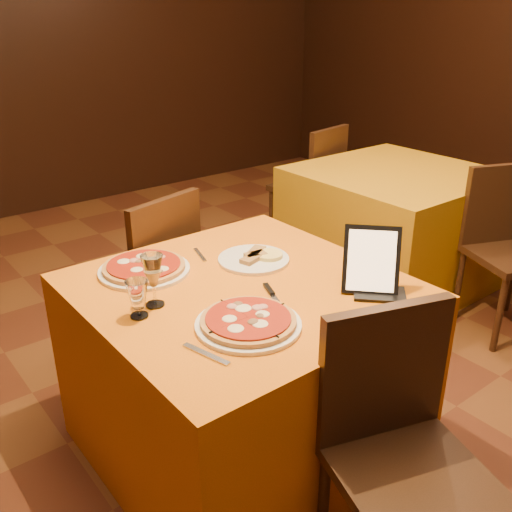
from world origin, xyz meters
TOP-DOWN VIEW (x-y plane):
  - floor at (0.00, 0.00)m, footprint 6.00×7.00m
  - wall_back at (0.00, 3.50)m, footprint 6.00×0.01m
  - main_table at (-0.55, -0.03)m, footprint 1.10×1.10m
  - side_table at (1.17, 0.63)m, footprint 1.10×1.10m
  - chair_main_near at (-0.55, -0.83)m, footprint 0.51×0.51m
  - chair_main_far at (-0.55, 0.79)m, footprint 0.54×0.54m
  - chair_side_far at (1.17, 1.46)m, footprint 0.53×0.53m
  - pizza_near at (-0.71, -0.28)m, footprint 0.34×0.34m
  - pizza_far at (-0.77, 0.29)m, footprint 0.35×0.35m
  - cutlet_dish at (-0.38, 0.11)m, footprint 0.29×0.29m
  - wine_glass at (-0.87, 0.03)m, footprint 0.09×0.09m
  - water_glass at (-0.95, -0.00)m, footprint 0.07×0.07m
  - tablet at (-0.21, -0.35)m, footprint 0.21×0.21m
  - knife at (-0.53, -0.21)m, footprint 0.11×0.24m
  - fork_near at (-0.90, -0.33)m, footprint 0.06×0.17m
  - fork_far at (-0.52, 0.29)m, footprint 0.05×0.14m

SIDE VIEW (x-z plane):
  - floor at x=0.00m, z-range -0.01..0.00m
  - main_table at x=-0.55m, z-range 0.00..0.75m
  - side_table at x=1.17m, z-range 0.00..0.75m
  - chair_main_near at x=-0.55m, z-range 0.00..0.91m
  - chair_main_far at x=-0.55m, z-range 0.00..0.91m
  - chair_side_far at x=1.17m, z-range 0.00..0.91m
  - knife at x=-0.53m, z-range 0.75..0.76m
  - fork_near at x=-0.90m, z-range 0.75..0.76m
  - fork_far at x=-0.52m, z-range 0.75..0.76m
  - cutlet_dish at x=-0.38m, z-range 0.75..0.78m
  - pizza_far at x=-0.77m, z-range 0.75..0.78m
  - pizza_near at x=-0.71m, z-range 0.75..0.78m
  - water_glass at x=-0.95m, z-range 0.75..0.88m
  - wine_glass at x=-0.87m, z-range 0.75..0.94m
  - tablet at x=-0.21m, z-range 0.75..0.99m
  - wall_back at x=0.00m, z-range 0.00..2.80m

